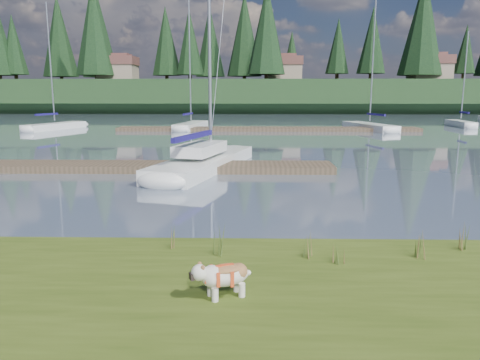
{
  "coord_description": "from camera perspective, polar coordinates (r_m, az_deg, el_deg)",
  "views": [
    {
      "loc": [
        0.5,
        -10.7,
        3.3
      ],
      "look_at": [
        0.27,
        -0.5,
        1.38
      ],
      "focal_mm": 35.0,
      "sensor_mm": 36.0,
      "label": 1
    }
  ],
  "objects": [
    {
      "name": "mud_lip",
      "position": [
        9.67,
        -1.76,
        -8.86
      ],
      "size": [
        60.0,
        0.5,
        0.14
      ],
      "primitive_type": "cube",
      "color": "#33281C",
      "rests_on": "ground"
    },
    {
      "name": "weed_4",
      "position": [
        8.42,
        12.04,
        -8.81
      ],
      "size": [
        0.17,
        0.14,
        0.42
      ],
      "color": "#475B23",
      "rests_on": "bank"
    },
    {
      "name": "conifer_5",
      "position": [
        82.34,
        11.86,
        15.69
      ],
      "size": [
        3.96,
        3.96,
        10.35
      ],
      "color": "#382619",
      "rests_on": "ridge"
    },
    {
      "name": "sailboat_bg_4",
      "position": [
        50.89,
        25.08,
        6.32
      ],
      "size": [
        1.51,
        6.05,
        9.07
      ],
      "rotation": [
        0.0,
        0.0,
        1.51
      ],
      "color": "white",
      "rests_on": "ground"
    },
    {
      "name": "weed_1",
      "position": [
        8.61,
        8.52,
        -7.93
      ],
      "size": [
        0.17,
        0.14,
        0.53
      ],
      "color": "#475B23",
      "rests_on": "bank"
    },
    {
      "name": "conifer_4",
      "position": [
        77.36,
        3.28,
        17.92
      ],
      "size": [
        6.16,
        6.16,
        15.1
      ],
      "color": "#382619",
      "rests_on": "ridge"
    },
    {
      "name": "sailboat_bg_1",
      "position": [
        43.79,
        -5.75,
        6.72
      ],
      "size": [
        2.63,
        7.9,
        11.6
      ],
      "rotation": [
        0.0,
        0.0,
        1.42
      ],
      "color": "white",
      "rests_on": "ground"
    },
    {
      "name": "dock_far",
      "position": [
        40.85,
        3.4,
        6.22
      ],
      "size": [
        26.0,
        2.2,
        0.3
      ],
      "primitive_type": "cube",
      "color": "#4C3D2C",
      "rests_on": "ground"
    },
    {
      "name": "weed_5",
      "position": [
        9.86,
        25.5,
        -6.42
      ],
      "size": [
        0.17,
        0.14,
        0.54
      ],
      "color": "#475B23",
      "rests_on": "bank"
    },
    {
      "name": "weed_0",
      "position": [
        8.6,
        -2.58,
        -7.49
      ],
      "size": [
        0.17,
        0.14,
        0.65
      ],
      "color": "#475B23",
      "rests_on": "bank"
    },
    {
      "name": "weed_2",
      "position": [
        9.11,
        21.36,
        -7.43
      ],
      "size": [
        0.17,
        0.14,
        0.56
      ],
      "color": "#475B23",
      "rests_on": "bank"
    },
    {
      "name": "sailboat_bg_0",
      "position": [
        45.84,
        -21.08,
        6.23
      ],
      "size": [
        3.88,
        7.65,
        11.03
      ],
      "rotation": [
        0.0,
        0.0,
        1.24
      ],
      "color": "white",
      "rests_on": "ground"
    },
    {
      "name": "conifer_2",
      "position": [
        83.36,
        -17.35,
        17.26
      ],
      "size": [
        6.6,
        6.6,
        16.05
      ],
      "color": "#382619",
      "rests_on": "ridge"
    },
    {
      "name": "sailboat_bg_3",
      "position": [
        43.96,
        15.04,
        6.42
      ],
      "size": [
        3.73,
        8.46,
        12.18
      ],
      "rotation": [
        0.0,
        0.0,
        1.83
      ],
      "color": "white",
      "rests_on": "ground"
    },
    {
      "name": "conifer_1",
      "position": [
        91.53,
        -25.89,
        14.63
      ],
      "size": [
        4.4,
        4.4,
        11.3
      ],
      "color": "#382619",
      "rests_on": "ridge"
    },
    {
      "name": "sailboat_main",
      "position": [
        21.0,
        -3.64,
        2.76
      ],
      "size": [
        4.38,
        9.82,
        13.82
      ],
      "rotation": [
        0.0,
        0.0,
        1.3
      ],
      "color": "white",
      "rests_on": "ground"
    },
    {
      "name": "weed_3",
      "position": [
        9.12,
        -7.77,
        -7.05
      ],
      "size": [
        0.17,
        0.14,
        0.45
      ],
      "color": "#475B23",
      "rests_on": "bank"
    },
    {
      "name": "house_2",
      "position": [
        85.08,
        22.12,
        12.6
      ],
      "size": [
        6.3,
        5.3,
        4.65
      ],
      "color": "gray",
      "rests_on": "ridge"
    },
    {
      "name": "dock_near",
      "position": [
        20.45,
        -11.45,
        1.59
      ],
      "size": [
        16.0,
        2.0,
        0.3
      ],
      "primitive_type": "cube",
      "color": "#4C3D2C",
      "rests_on": "ground"
    },
    {
      "name": "ground",
      "position": [
        40.84,
        0.58,
        6.03
      ],
      "size": [
        200.0,
        200.0,
        0.0
      ],
      "primitive_type": "plane",
      "color": "slate",
      "rests_on": "ground"
    },
    {
      "name": "conifer_3",
      "position": [
        83.79,
        -6.18,
        16.38
      ],
      "size": [
        4.84,
        4.84,
        12.25
      ],
      "color": "#382619",
      "rests_on": "ridge"
    },
    {
      "name": "ridge",
      "position": [
        83.7,
        0.95,
        10.11
      ],
      "size": [
        200.0,
        20.0,
        5.0
      ],
      "primitive_type": "cube",
      "color": "black",
      "rests_on": "ground"
    },
    {
      "name": "bulldog",
      "position": [
        6.94,
        -1.93,
        -11.44
      ],
      "size": [
        0.92,
        0.61,
        0.54
      ],
      "rotation": [
        0.0,
        0.0,
        3.54
      ],
      "color": "silver",
      "rests_on": "bank"
    },
    {
      "name": "house_0",
      "position": [
        83.87,
        -14.67,
        13.07
      ],
      "size": [
        6.3,
        5.3,
        4.65
      ],
      "color": "gray",
      "rests_on": "ridge"
    },
    {
      "name": "house_1",
      "position": [
        81.98,
        5.27,
        13.42
      ],
      "size": [
        6.3,
        5.3,
        4.65
      ],
      "color": "gray",
      "rests_on": "ridge"
    },
    {
      "name": "conifer_6",
      "position": [
        84.05,
        21.37,
        17.27
      ],
      "size": [
        7.04,
        7.04,
        17.0
      ],
      "color": "#382619",
      "rests_on": "ridge"
    }
  ]
}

